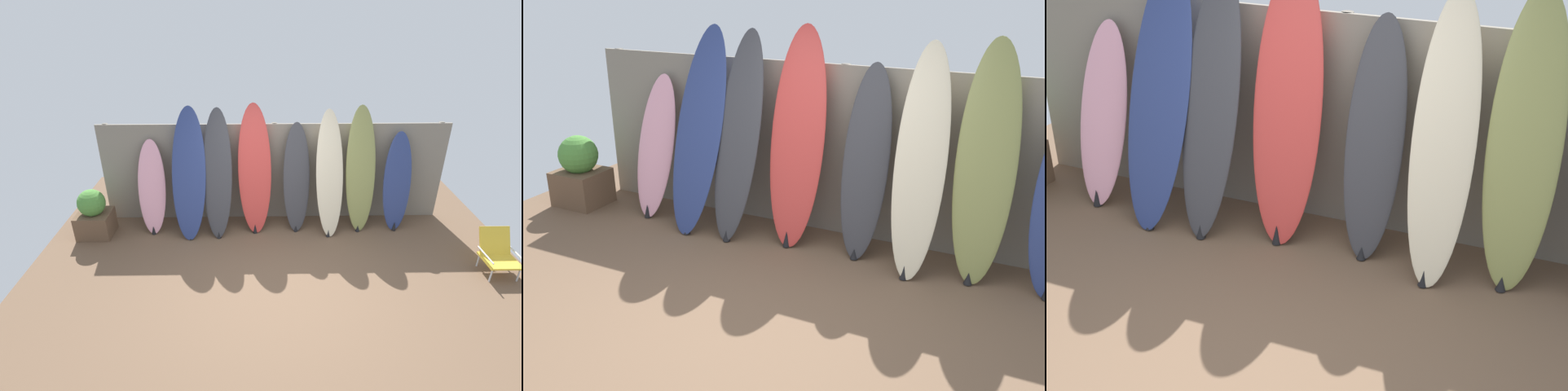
# 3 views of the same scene
# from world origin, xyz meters

# --- Properties ---
(ground) EXTENTS (7.68, 7.68, 0.00)m
(ground) POSITION_xyz_m (0.00, 0.00, 0.00)
(ground) COLOR brown
(fence_back) EXTENTS (6.08, 0.11, 1.80)m
(fence_back) POSITION_xyz_m (-0.00, 2.01, 0.90)
(fence_back) COLOR gray
(fence_back) RESTS_ON ground
(surfboard_pink_0) EXTENTS (0.49, 0.60, 1.59)m
(surfboard_pink_0) POSITION_xyz_m (-2.11, 1.63, 0.78)
(surfboard_pink_0) COLOR pink
(surfboard_pink_0) RESTS_ON ground
(surfboard_navy_1) EXTENTS (0.60, 0.81, 2.15)m
(surfboard_navy_1) POSITION_xyz_m (-1.44, 1.53, 1.07)
(surfboard_navy_1) COLOR navy
(surfboard_navy_1) RESTS_ON ground
(surfboard_charcoal_2) EXTENTS (0.51, 0.74, 2.13)m
(surfboard_charcoal_2) POSITION_xyz_m (-0.97, 1.55, 1.06)
(surfboard_charcoal_2) COLOR #38383D
(surfboard_charcoal_2) RESTS_ON ground
(surfboard_red_3) EXTENTS (0.61, 0.64, 2.19)m
(surfboard_red_3) POSITION_xyz_m (-0.34, 1.65, 1.08)
(surfboard_red_3) COLOR #D13D38
(surfboard_red_3) RESTS_ON ground
(surfboard_charcoal_4) EXTENTS (0.47, 0.54, 1.87)m
(surfboard_charcoal_4) POSITION_xyz_m (0.38, 1.66, 0.92)
(surfboard_charcoal_4) COLOR #38383D
(surfboard_charcoal_4) RESTS_ON ground
(surfboard_cream_5) EXTENTS (0.53, 0.74, 2.10)m
(surfboard_cream_5) POSITION_xyz_m (0.92, 1.56, 1.04)
(surfboard_cream_5) COLOR beige
(surfboard_cream_5) RESTS_ON ground
(surfboard_olive_6) EXTENTS (0.58, 0.63, 2.15)m
(surfboard_olive_6) POSITION_xyz_m (1.47, 1.67, 1.07)
(surfboard_olive_6) COLOR olive
(surfboard_olive_6) RESTS_ON ground
(planter_box) EXTENTS (0.57, 0.52, 0.85)m
(planter_box) POSITION_xyz_m (-3.10, 1.41, 0.39)
(planter_box) COLOR brown
(planter_box) RESTS_ON ground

